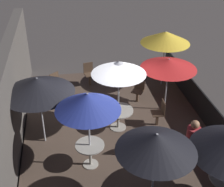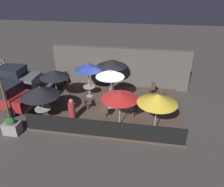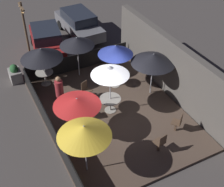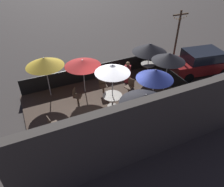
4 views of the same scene
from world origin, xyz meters
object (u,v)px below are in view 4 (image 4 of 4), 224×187
at_px(light_post, 177,38).
at_px(patio_umbrella_6, 44,62).
at_px(patio_chair_1, 103,85).
at_px(patio_umbrella_5, 83,63).
at_px(patio_chair_0, 76,141).
at_px(patio_umbrella_1, 112,69).
at_px(patio_umbrella_4, 146,99).
at_px(dining_table_1, 112,98).
at_px(patio_chair_4, 76,95).
at_px(patron_0, 127,73).
at_px(patio_umbrella_2, 150,48).
at_px(dining_table_2, 148,66).
at_px(parked_car_0, 201,62).
at_px(patio_chair_2, 130,86).
at_px(patio_umbrella_0, 155,74).
at_px(patio_chair_3, 52,124).
at_px(patio_umbrella_3, 169,57).
at_px(planter_box, 152,58).
at_px(dining_table_0, 152,101).

bearing_deg(light_post, patio_umbrella_6, -0.77).
bearing_deg(patio_chair_1, patio_umbrella_6, -106.60).
height_order(patio_umbrella_5, light_post, light_post).
distance_m(patio_umbrella_6, patio_chair_0, 4.62).
relative_size(patio_umbrella_1, patio_chair_1, 2.65).
xyz_separation_m(patio_umbrella_4, dining_table_1, (0.31, -2.42, -1.45)).
distance_m(patio_chair_4, patron_0, 3.51).
xyz_separation_m(patio_chair_4, patron_0, (-3.42, -0.76, 0.12)).
height_order(patio_umbrella_2, patio_chair_4, patio_umbrella_2).
bearing_deg(dining_table_1, patio_chair_0, 37.96).
xyz_separation_m(dining_table_2, light_post, (-2.09, -0.17, 1.45)).
bearing_deg(parked_car_0, patio_umbrella_6, 0.66).
xyz_separation_m(patio_umbrella_6, dining_table_2, (-6.14, 0.28, -1.48)).
xyz_separation_m(dining_table_1, patio_chair_4, (1.58, -1.07, -0.08)).
xyz_separation_m(patio_umbrella_4, parked_car_0, (-6.37, -3.34, -1.29)).
height_order(patio_umbrella_6, patio_chair_4, patio_umbrella_6).
distance_m(dining_table_2, light_post, 2.55).
relative_size(patio_umbrella_6, patio_chair_4, 2.57).
relative_size(patio_umbrella_6, dining_table_1, 2.34).
relative_size(patio_umbrella_4, patio_umbrella_6, 0.97).
xyz_separation_m(patio_umbrella_5, patio_chair_2, (-2.21, 1.26, -1.32)).
xyz_separation_m(patio_umbrella_0, patio_umbrella_6, (4.34, -3.47, -0.06)).
bearing_deg(patio_chair_4, patio_chair_3, -99.24).
bearing_deg(patron_0, light_post, -22.53).
bearing_deg(patio_umbrella_2, patio_chair_3, 22.32).
xyz_separation_m(patio_umbrella_6, parked_car_0, (-9.39, 1.44, -1.36)).
bearing_deg(patio_chair_1, patron_0, 105.89).
relative_size(patio_umbrella_0, patio_chair_2, 2.52).
bearing_deg(light_post, patio_umbrella_2, 4.71).
height_order(patio_umbrella_0, patio_umbrella_3, patio_umbrella_0).
height_order(patio_umbrella_1, patio_umbrella_6, patio_umbrella_1).
distance_m(patio_umbrella_4, patio_chair_0, 3.25).
height_order(patio_chair_0, light_post, light_post).
height_order(patio_umbrella_2, patio_chair_0, patio_umbrella_2).
height_order(dining_table_1, planter_box, planter_box).
xyz_separation_m(planter_box, light_post, (-0.90, 1.13, 1.73)).
height_order(patio_umbrella_6, dining_table_0, patio_umbrella_6).
bearing_deg(patio_chair_1, patio_umbrella_0, 34.48).
bearing_deg(patio_umbrella_2, patio_umbrella_5, 2.40).
bearing_deg(dining_table_1, light_post, -157.80).
distance_m(patio_umbrella_0, patron_0, 3.32).
xyz_separation_m(dining_table_2, patio_chair_1, (3.37, 0.67, -0.09)).
xyz_separation_m(dining_table_2, patio_chair_2, (2.07, 1.44, -0.07)).
xyz_separation_m(patio_umbrella_0, dining_table_1, (1.63, -1.10, -1.57)).
distance_m(patio_umbrella_4, dining_table_1, 2.84).
distance_m(patio_umbrella_4, patio_chair_4, 4.26).
relative_size(patio_umbrella_4, patio_chair_0, 2.43).
bearing_deg(light_post, parked_car_0, 131.16).
distance_m(patio_chair_0, light_post, 9.23).
bearing_deg(patio_umbrella_2, patio_chair_4, 11.39).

